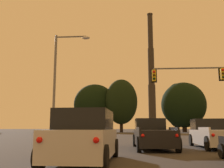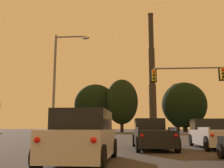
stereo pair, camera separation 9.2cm
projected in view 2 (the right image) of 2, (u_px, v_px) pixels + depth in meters
pickup_truck_center_lane_front at (152, 135)px, 15.63m from camera, size 2.38×5.57×1.82m
suv_left_lane_second at (83, 137)px, 9.46m from camera, size 2.19×4.94×1.86m
pickup_truck_right_lane_front at (213, 135)px, 16.24m from camera, size 2.31×5.55×1.82m
traffic_light_overhead_right at (201, 83)px, 23.48m from camera, size 6.89×0.50×6.69m
street_lamp at (60, 76)px, 20.90m from camera, size 2.90×0.36×8.72m
smokestack at (152, 83)px, 135.35m from camera, size 5.97×5.97×62.22m
treeline_left_mid at (178, 105)px, 81.10m from camera, size 7.17×6.46×15.04m
treeline_center_left at (184, 105)px, 76.79m from camera, size 13.02×11.72×14.54m
treeline_center_right at (95, 104)px, 80.59m from camera, size 12.83×11.55×14.59m
treeline_far_left at (122, 102)px, 76.97m from camera, size 9.45×8.51×15.47m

